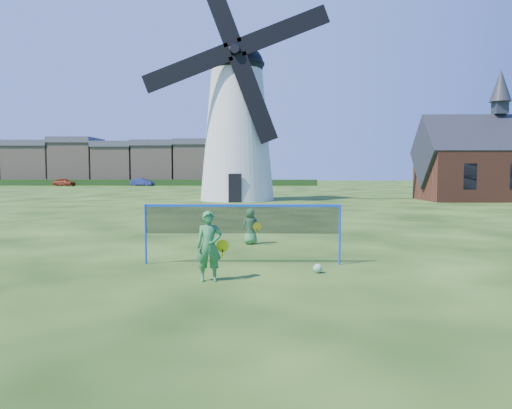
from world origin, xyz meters
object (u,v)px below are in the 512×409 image
at_px(badminton_net, 242,220).
at_px(car_left, 64,182).
at_px(windmill, 237,123).
at_px(chapel, 498,164).
at_px(player_girl, 209,246).
at_px(play_ball, 318,268).
at_px(car_right, 142,182).
at_px(player_boy, 251,226).

height_order(badminton_net, car_left, badminton_net).
bearing_deg(windmill, chapel, 0.22).
bearing_deg(player_girl, windmill, 83.70).
bearing_deg(chapel, play_ball, -122.07).
bearing_deg(player_girl, chapel, 46.94).
height_order(windmill, play_ball, windmill).
xyz_separation_m(windmill, car_right, (-17.75, 38.62, -5.73)).
height_order(badminton_net, player_boy, badminton_net).
bearing_deg(car_left, player_boy, -133.53).
bearing_deg(car_right, play_ball, -152.68).
xyz_separation_m(chapel, car_left, (-50.79, 35.99, -2.34)).
distance_m(chapel, player_girl, 35.60).
height_order(player_girl, play_ball, player_girl).
height_order(play_ball, car_left, car_left).
bearing_deg(car_right, windmill, -145.64).
xyz_separation_m(chapel, player_girl, (-20.22, -29.22, -2.20)).
bearing_deg(windmill, play_ball, -82.90).
xyz_separation_m(chapel, player_boy, (-19.47, -23.88, -2.38)).
relative_size(windmill, badminton_net, 3.72).
relative_size(badminton_net, car_left, 1.37).
relative_size(player_boy, car_left, 0.32).
distance_m(player_girl, player_boy, 5.39).
height_order(windmill, car_left, windmill).
height_order(car_left, car_right, car_left).
bearing_deg(play_ball, chapel, 57.93).
height_order(windmill, player_boy, windmill).
bearing_deg(badminton_net, chapel, 54.35).
height_order(player_boy, car_right, car_right).
xyz_separation_m(chapel, badminton_net, (-19.59, -27.31, -1.83)).
bearing_deg(car_left, chapel, -106.46).
height_order(badminton_net, car_right, badminton_net).
height_order(player_boy, car_left, car_left).
xyz_separation_m(badminton_net, car_right, (-19.44, 65.85, -0.53)).
bearing_deg(player_boy, badminton_net, 78.21).
height_order(chapel, car_left, chapel).
bearing_deg(car_right, player_girl, -154.81).
relative_size(windmill, chapel, 1.51).
bearing_deg(windmill, car_right, 114.68).
distance_m(chapel, play_ball, 33.56).
height_order(player_girl, car_right, player_girl).
bearing_deg(car_left, play_ball, -133.96).
relative_size(player_girl, play_ball, 6.98).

